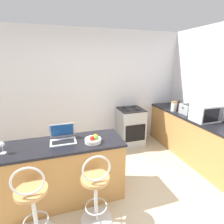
# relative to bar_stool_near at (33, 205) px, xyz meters

# --- Properties ---
(ground_plane) EXTENTS (20.00, 20.00, 0.00)m
(ground_plane) POSITION_rel_bar_stool_near_xyz_m (0.89, -0.08, -0.45)
(ground_plane) COLOR #BCAD8E
(wall_back) EXTENTS (12.00, 0.06, 2.60)m
(wall_back) POSITION_rel_bar_stool_near_xyz_m (0.89, 2.17, 0.85)
(wall_back) COLOR silver
(wall_back) RESTS_ON ground_plane
(breakfast_bar) EXTENTS (1.67, 0.60, 0.88)m
(breakfast_bar) POSITION_rel_bar_stool_near_xyz_m (0.34, 0.53, -0.01)
(breakfast_bar) COLOR #B27C42
(breakfast_bar) RESTS_ON ground_plane
(counter_right) EXTENTS (0.58, 2.75, 0.88)m
(counter_right) POSITION_rel_bar_stool_near_xyz_m (2.93, 0.78, -0.01)
(counter_right) COLOR #B27C42
(counter_right) RESTS_ON ground_plane
(bar_stool_near) EXTENTS (0.40, 0.40, 0.97)m
(bar_stool_near) POSITION_rel_bar_stool_near_xyz_m (0.00, 0.00, 0.00)
(bar_stool_near) COLOR silver
(bar_stool_near) RESTS_ON ground_plane
(bar_stool_far) EXTENTS (0.40, 0.40, 0.97)m
(bar_stool_far) POSITION_rel_bar_stool_near_xyz_m (0.69, 0.00, 0.00)
(bar_stool_far) COLOR silver
(bar_stool_far) RESTS_ON ground_plane
(laptop) EXTENTS (0.34, 0.28, 0.23)m
(laptop) POSITION_rel_bar_stool_near_xyz_m (0.37, 0.62, 0.49)
(laptop) COLOR #B7BABF
(laptop) RESTS_ON breakfast_bar
(microwave) EXTENTS (0.47, 0.34, 0.31)m
(microwave) POSITION_rel_bar_stool_near_xyz_m (2.90, 0.69, 0.58)
(microwave) COLOR silver
(microwave) RESTS_ON counter_right
(toaster) EXTENTS (0.24, 0.27, 0.20)m
(toaster) POSITION_rel_bar_stool_near_xyz_m (2.89, 1.15, 0.53)
(toaster) COLOR #9EA3A8
(toaster) RESTS_ON counter_right
(stove_range) EXTENTS (0.56, 0.57, 0.89)m
(stove_range) POSITION_rel_bar_stool_near_xyz_m (1.93, 1.84, -0.01)
(stove_range) COLOR #9EA3A8
(stove_range) RESTS_ON ground_plane
(pepper_mill) EXTENTS (0.05, 0.05, 0.24)m
(pepper_mill) POSITION_rel_bar_stool_near_xyz_m (2.89, 1.44, 0.54)
(pepper_mill) COLOR #331E14
(pepper_mill) RESTS_ON counter_right
(storage_jar) EXTENTS (0.13, 0.13, 0.21)m
(storage_jar) POSITION_rel_bar_stool_near_xyz_m (2.75, 1.41, 0.54)
(storage_jar) COLOR silver
(storage_jar) RESTS_ON counter_right
(fruit_bowl) EXTENTS (0.22, 0.22, 0.11)m
(fruit_bowl) POSITION_rel_bar_stool_near_xyz_m (0.76, 0.43, 0.47)
(fruit_bowl) COLOR silver
(fruit_bowl) RESTS_ON breakfast_bar
(mug_white) EXTENTS (0.10, 0.08, 0.09)m
(mug_white) POSITION_rel_bar_stool_near_xyz_m (3.09, 1.63, 0.48)
(mug_white) COLOR white
(mug_white) RESTS_ON counter_right
(wine_glass_tall) EXTENTS (0.07, 0.07, 0.15)m
(wine_glass_tall) POSITION_rel_bar_stool_near_xyz_m (-0.33, 0.47, 0.54)
(wine_glass_tall) COLOR silver
(wine_glass_tall) RESTS_ON breakfast_bar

